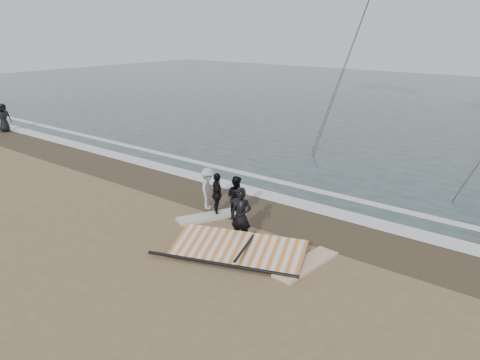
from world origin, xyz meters
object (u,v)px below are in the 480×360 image
(board_white, at_px, (306,264))
(sail_rig, at_px, (239,249))
(man_main, at_px, (241,216))
(board_cream, at_px, (212,216))

(board_white, height_order, sail_rig, sail_rig)
(man_main, relative_size, board_white, 0.78)
(board_white, relative_size, sail_rig, 0.54)
(man_main, bearing_deg, sail_rig, -72.61)
(sail_rig, bearing_deg, man_main, 123.52)
(board_cream, relative_size, sail_rig, 0.58)
(board_cream, height_order, sail_rig, sail_rig)
(board_white, distance_m, board_cream, 4.53)
(board_cream, bearing_deg, board_white, 14.64)
(man_main, xyz_separation_m, board_white, (2.36, 0.00, -0.86))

